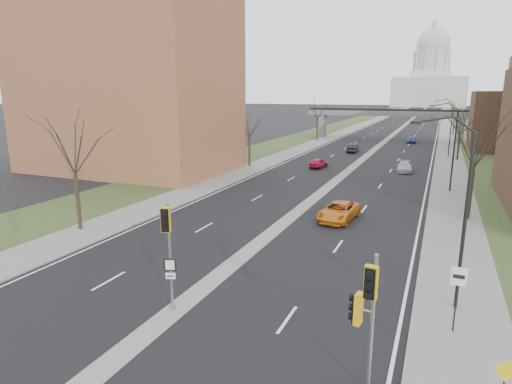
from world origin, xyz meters
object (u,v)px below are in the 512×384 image
Objects in this scene: speed_limit_sign at (458,288)px; car_right_mid at (404,167)px; signal_pole_right at (366,305)px; car_left_far at (353,148)px; car_right_near at (339,211)px; warning_sign at (505,379)px; signal_pole_median at (168,239)px; car_right_far at (412,140)px; car_left_near at (319,163)px.

speed_limit_sign is 38.70m from car_right_mid.
signal_pole_right is 1.73× the size of speed_limit_sign.
signal_pole_right is 43.64m from car_right_mid.
car_right_near is (6.52, -39.78, 0.01)m from car_left_far.
warning_sign reaches higher than car_left_far.
signal_pole_median is 18.02m from car_right_near.
car_right_far is at bearing -116.01° from car_left_far.
car_right_near is (7.76, -22.65, 0.06)m from car_left_near.
warning_sign reaches higher than car_right_far.
car_right_near is at bearing 97.57° from car_left_far.
signal_pole_median is 1.78× the size of speed_limit_sign.
car_right_mid is at bearing 119.32° from car_left_far.
signal_pole_right is 0.97× the size of car_right_near.
car_left_far is (-15.76, 58.61, -0.64)m from warning_sign.
car_left_far is at bearing 108.93° from signal_pole_right.
signal_pole_right is 1.30× the size of car_left_near.
car_left_far reaches higher than car_left_near.
car_right_far is at bearing 94.05° from car_right_near.
car_right_near reaches higher than car_right_far.
speed_limit_sign is at bearing -55.18° from car_right_near.
warning_sign is at bearing -74.62° from speed_limit_sign.
speed_limit_sign is at bearing 68.80° from signal_pole_right.
speed_limit_sign is at bearing 107.38° from warning_sign.
car_right_mid is (-2.18, 43.51, -2.57)m from signal_pole_right.
car_left_far is 0.97× the size of car_right_mid.
warning_sign is at bearing 118.81° from car_left_near.
signal_pole_right is 4.56m from warning_sign.
car_left_near is 0.89× the size of car_left_far.
signal_pole_median is 9.12m from signal_pole_right.
speed_limit_sign is at bearing 103.28° from car_left_far.
signal_pole_right reaches higher than speed_limit_sign.
signal_pole_median is 1.00× the size of car_right_near.
signal_pole_median is 13.26m from warning_sign.
car_left_near is (-15.74, 36.93, -1.43)m from speed_limit_sign.
speed_limit_sign is 72.32m from car_right_far.
car_left_near is at bearing 84.12° from car_left_far.
car_right_far is at bearing 64.96° from signal_pole_median.
warning_sign is 0.48× the size of car_right_far.
warning_sign is at bearing -86.74° from car_right_mid.
car_left_far is 18.35m from car_right_mid.
signal_pole_median is 75.38m from car_right_far.
warning_sign is at bearing -58.26° from car_right_near.
car_left_near is at bearing 74.72° from signal_pole_median.
speed_limit_sign is 16.42m from car_right_near.
signal_pole_median reaches higher than car_left_near.
car_left_near is (-17.00, 41.48, -0.69)m from warning_sign.
signal_pole_right reaches higher than car_right_mid.
signal_pole_median reaches higher than speed_limit_sign.
speed_limit_sign reaches higher than car_right_far.
signal_pole_median is at bearing -165.15° from speed_limit_sign.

